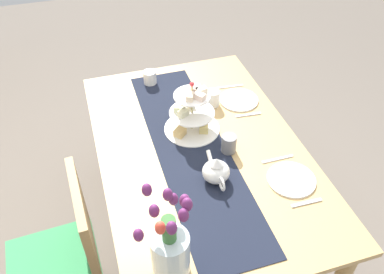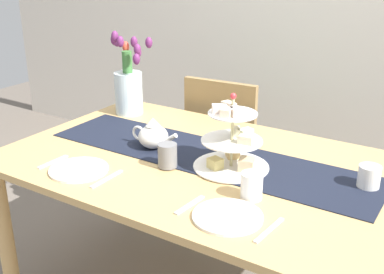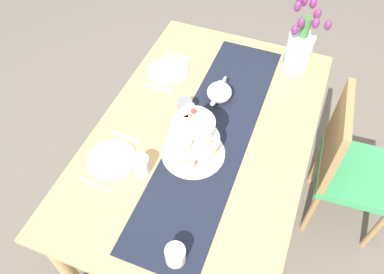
% 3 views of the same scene
% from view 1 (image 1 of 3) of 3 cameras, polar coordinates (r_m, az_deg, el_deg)
% --- Properties ---
extents(ground_plane, '(8.00, 8.00, 0.00)m').
position_cam_1_polar(ground_plane, '(2.64, 0.95, -13.38)').
color(ground_plane, '#6B6056').
extents(dining_table, '(1.61, 1.03, 0.75)m').
position_cam_1_polar(dining_table, '(2.14, 1.14, -3.35)').
color(dining_table, tan).
rests_on(dining_table, ground_plane).
extents(chair_left, '(0.44, 0.44, 0.91)m').
position_cam_1_polar(chair_left, '(2.05, -17.41, -15.63)').
color(chair_left, olive).
rests_on(chair_left, ground_plane).
extents(table_runner, '(1.44, 0.36, 0.00)m').
position_cam_1_polar(table_runner, '(2.06, -0.14, -1.67)').
color(table_runner, black).
rests_on(table_runner, dining_table).
extents(tiered_cake_stand, '(0.30, 0.30, 0.30)m').
position_cam_1_polar(tiered_cake_stand, '(2.11, -0.08, 3.25)').
color(tiered_cake_stand, beige).
rests_on(tiered_cake_stand, table_runner).
extents(teapot, '(0.24, 0.13, 0.14)m').
position_cam_1_polar(teapot, '(1.87, 3.45, -4.87)').
color(teapot, white).
rests_on(teapot, table_runner).
extents(tulip_vase, '(0.21, 0.20, 0.44)m').
position_cam_1_polar(tulip_vase, '(1.50, -3.14, -15.65)').
color(tulip_vase, silver).
rests_on(tulip_vase, dining_table).
extents(cream_jug, '(0.08, 0.08, 0.08)m').
position_cam_1_polar(cream_jug, '(2.51, -6.01, 8.41)').
color(cream_jug, white).
rests_on(cream_jug, dining_table).
extents(dinner_plate_left, '(0.23, 0.23, 0.01)m').
position_cam_1_polar(dinner_plate_left, '(1.96, 13.96, -5.89)').
color(dinner_plate_left, white).
rests_on(dinner_plate_left, dining_table).
extents(fork_left, '(0.02, 0.15, 0.01)m').
position_cam_1_polar(fork_left, '(1.89, 15.99, -9.00)').
color(fork_left, silver).
rests_on(fork_left, dining_table).
extents(knife_left, '(0.01, 0.17, 0.01)m').
position_cam_1_polar(knife_left, '(2.05, 12.09, -3.08)').
color(knife_left, silver).
rests_on(knife_left, dining_table).
extents(dinner_plate_right, '(0.23, 0.23, 0.01)m').
position_cam_1_polar(dinner_plate_right, '(2.39, 6.67, 5.29)').
color(dinner_plate_right, white).
rests_on(dinner_plate_right, dining_table).
extents(fork_right, '(0.03, 0.15, 0.01)m').
position_cam_1_polar(fork_right, '(2.29, 8.03, 3.16)').
color(fork_right, silver).
rests_on(fork_right, dining_table).
extents(knife_right, '(0.03, 0.17, 0.01)m').
position_cam_1_polar(knife_right, '(2.50, 5.41, 7.16)').
color(knife_right, silver).
rests_on(knife_right, dining_table).
extents(mug_grey, '(0.08, 0.08, 0.09)m').
position_cam_1_polar(mug_grey, '(2.02, 5.28, -0.94)').
color(mug_grey, slate).
rests_on(mug_grey, table_runner).
extents(mug_white_text, '(0.08, 0.08, 0.09)m').
position_cam_1_polar(mug_white_text, '(2.32, 3.02, 5.55)').
color(mug_white_text, white).
rests_on(mug_white_text, dining_table).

